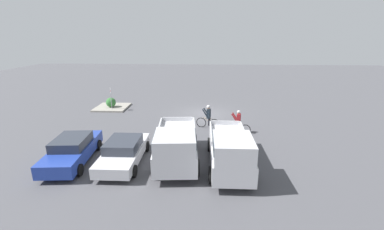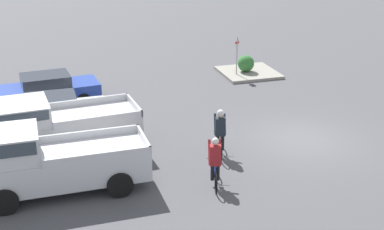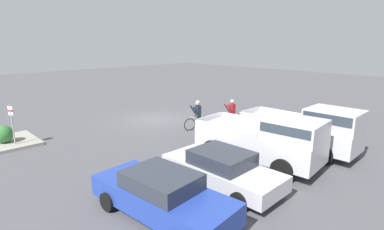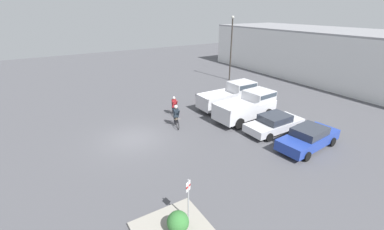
# 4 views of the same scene
# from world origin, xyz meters

# --- Properties ---
(ground_plane) EXTENTS (80.00, 80.00, 0.00)m
(ground_plane) POSITION_xyz_m (0.00, 0.00, 0.00)
(ground_plane) COLOR #4C4C51
(pickup_truck_0) EXTENTS (2.18, 5.55, 2.24)m
(pickup_truck_0) POSITION_xyz_m (-1.35, 9.82, 1.15)
(pickup_truck_0) COLOR silver
(pickup_truck_0) RESTS_ON ground_plane
(pickup_truck_1) EXTENTS (2.64, 5.47, 2.18)m
(pickup_truck_1) POSITION_xyz_m (1.42, 9.32, 1.15)
(pickup_truck_1) COLOR silver
(pickup_truck_1) RESTS_ON ground_plane
(sedan_0) EXTENTS (2.04, 4.58, 1.33)m
(sedan_0) POSITION_xyz_m (4.25, 9.28, 0.67)
(sedan_0) COLOR silver
(sedan_0) RESTS_ON ground_plane
(sedan_1) EXTENTS (2.28, 4.85, 1.42)m
(sedan_1) POSITION_xyz_m (7.05, 9.33, 0.71)
(sedan_1) COLOR #233D9E
(sedan_1) RESTS_ON ground_plane
(cyclist_0) EXTENTS (1.74, 0.59, 1.78)m
(cyclist_0) POSITION_xyz_m (-0.31, 3.55, 0.89)
(cyclist_0) COLOR black
(cyclist_0) RESTS_ON ground_plane
(cyclist_1) EXTENTS (1.79, 0.61, 1.69)m
(cyclist_1) POSITION_xyz_m (-2.39, 4.48, 0.82)
(cyclist_1) COLOR black
(cyclist_1) RESTS_ON ground_plane
(fire_lane_sign) EXTENTS (0.16, 0.28, 2.19)m
(fire_lane_sign) POSITION_xyz_m (8.48, -0.57, 1.33)
(fire_lane_sign) COLOR #9E9EA3
(fire_lane_sign) RESTS_ON ground_plane
(curb_island) EXTENTS (2.93, 2.95, 0.15)m
(curb_island) POSITION_xyz_m (8.77, -1.40, 0.07)
(curb_island) COLOR gray
(curb_island) RESTS_ON ground_plane
(shrub) EXTENTS (0.90, 0.90, 0.90)m
(shrub) POSITION_xyz_m (8.78, -1.23, 0.60)
(shrub) COLOR #337033
(shrub) RESTS_ON curb_island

